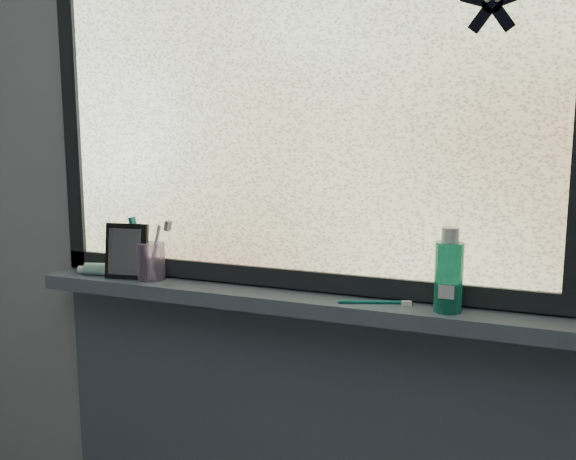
{
  "coord_description": "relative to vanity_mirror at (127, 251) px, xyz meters",
  "views": [
    {
      "loc": [
        0.53,
        -0.27,
        1.45
      ],
      "look_at": [
        -0.0,
        1.05,
        1.22
      ],
      "focal_mm": 40.0,
      "sensor_mm": 36.0,
      "label": 1
    }
  ],
  "objects": [
    {
      "name": "mouthwash_bottle",
      "position": [
        0.9,
        0.0,
        0.02
      ],
      "size": [
        0.08,
        0.08,
        0.17
      ],
      "primitive_type": "cylinder",
      "rotation": [
        0.0,
        0.0,
        0.32
      ],
      "color": "#1D9977",
      "rests_on": "windowsill"
    },
    {
      "name": "wall_back",
      "position": [
        0.56,
        0.09,
        0.15
      ],
      "size": [
        3.0,
        0.01,
        2.5
      ],
      "primitive_type": "cube",
      "color": "#9EA3A8",
      "rests_on": "ground"
    },
    {
      "name": "windowsill",
      "position": [
        0.56,
        0.01,
        -0.1
      ],
      "size": [
        1.62,
        0.14,
        0.04
      ],
      "primitive_type": "cube",
      "color": "#4D5867",
      "rests_on": "wall_back"
    },
    {
      "name": "toothbrush_cup",
      "position": [
        0.07,
        0.02,
        -0.03
      ],
      "size": [
        0.09,
        0.09,
        0.1
      ],
      "primitive_type": "cylinder",
      "rotation": [
        0.0,
        0.0,
        -0.22
      ],
      "color": "#CBA6DC",
      "rests_on": "windowsill"
    },
    {
      "name": "frame_left",
      "position": [
        -0.21,
        0.06,
        0.43
      ],
      "size": [
        0.05,
        0.03,
        1.1
      ],
      "primitive_type": "cube",
      "color": "black",
      "rests_on": "wall_back"
    },
    {
      "name": "toothbrush_lying",
      "position": [
        0.71,
        -0.0,
        -0.07
      ],
      "size": [
        0.19,
        0.08,
        0.01
      ],
      "primitive_type": null,
      "rotation": [
        0.0,
        0.0,
        0.34
      ],
      "color": "#0C7165",
      "rests_on": "windowsill"
    },
    {
      "name": "frame_bottom",
      "position": [
        0.56,
        0.06,
        -0.05
      ],
      "size": [
        1.6,
        0.03,
        0.05
      ],
      "primitive_type": "cube",
      "color": "black",
      "rests_on": "windowsill"
    },
    {
      "name": "vanity_mirror",
      "position": [
        0.0,
        0.0,
        0.0
      ],
      "size": [
        0.13,
        0.08,
        0.16
      ],
      "primitive_type": "cube",
      "rotation": [
        0.0,
        0.0,
        0.15
      ],
      "color": "black",
      "rests_on": "windowsill"
    },
    {
      "name": "starfish_sticker",
      "position": [
        0.96,
        0.05,
        0.62
      ],
      "size": [
        0.15,
        0.02,
        0.15
      ],
      "primitive_type": null,
      "color": "black",
      "rests_on": "window_pane"
    },
    {
      "name": "window_pane",
      "position": [
        0.56,
        0.06,
        0.43
      ],
      "size": [
        1.5,
        0.01,
        1.0
      ],
      "primitive_type": "cube",
      "color": "silver",
      "rests_on": "wall_back"
    },
    {
      "name": "toothpaste_tube",
      "position": [
        -0.09,
        -0.0,
        -0.06
      ],
      "size": [
        0.2,
        0.08,
        0.04
      ],
      "primitive_type": null,
      "rotation": [
        0.0,
        0.0,
        0.22
      ],
      "color": "white",
      "rests_on": "windowsill"
    }
  ]
}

